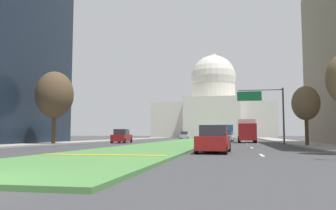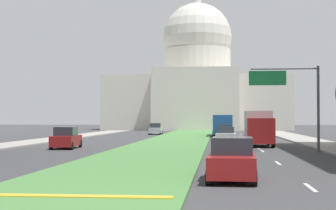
{
  "view_description": "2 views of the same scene",
  "coord_description": "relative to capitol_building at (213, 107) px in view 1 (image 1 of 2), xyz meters",
  "views": [
    {
      "loc": [
        6.42,
        -6.62,
        1.22
      ],
      "look_at": [
        -2.2,
        38.82,
        5.11
      ],
      "focal_mm": 36.63,
      "sensor_mm": 36.0,
      "label": 1
    },
    {
      "loc": [
        4.61,
        -6.28,
        2.58
      ],
      "look_at": [
        -0.8,
        50.55,
        3.97
      ],
      "focal_mm": 56.42,
      "sensor_mm": 36.0,
      "label": 2
    }
  ],
  "objects": [
    {
      "name": "overhead_guide_sign",
      "position": [
        10.2,
        -76.36,
        -5.75
      ],
      "size": [
        5.27,
        0.2,
        6.5
      ],
      "color": "#515456",
      "rests_on": "ground_plane"
    },
    {
      "name": "sedan_very_far",
      "position": [
        -5.03,
        -35.73,
        -9.56
      ],
      "size": [
        1.98,
        4.46,
        1.75
      ],
      "color": "#BCBCC1",
      "rests_on": "ground_plane"
    },
    {
      "name": "ground_plane",
      "position": [
        0.0,
        -54.93,
        -10.38
      ],
      "size": [
        260.0,
        260.0,
        0.0
      ],
      "primitive_type": "plane",
      "color": "#3D3D3F"
    },
    {
      "name": "sidewalk_right",
      "position": [
        14.42,
        -66.06,
        -10.31
      ],
      "size": [
        4.0,
        100.14,
        0.15
      ],
      "primitive_type": "cube",
      "color": "#9E9991",
      "rests_on": "ground_plane"
    },
    {
      "name": "sedan_distant",
      "position": [
        5.41,
        -62.22,
        -9.6
      ],
      "size": [
        2.21,
        4.61,
        1.65
      ],
      "color": "silver",
      "rests_on": "ground_plane"
    },
    {
      "name": "street_tree_left_mid",
      "position": [
        -13.03,
        -82.38,
        -4.86
      ],
      "size": [
        4.15,
        4.15,
        8.14
      ],
      "color": "#4C3823",
      "rests_on": "ground_plane"
    },
    {
      "name": "capitol_building",
      "position": [
        0.0,
        0.0,
        0.0
      ],
      "size": [
        39.97,
        22.49,
        28.95
      ],
      "color": "silver",
      "rests_on": "ground_plane"
    },
    {
      "name": "box_truck_delivery",
      "position": [
        8.28,
        -68.41,
        -8.7
      ],
      "size": [
        2.4,
        6.4,
        3.2
      ],
      "color": "maroon",
      "rests_on": "ground_plane"
    },
    {
      "name": "grass_median",
      "position": [
        0.0,
        -60.5,
        -10.31
      ],
      "size": [
        7.2,
        100.14,
        0.14
      ],
      "primitive_type": "cube",
      "color": "#4C8442",
      "rests_on": "ground_plane"
    },
    {
      "name": "lane_dashes_right",
      "position": [
        8.01,
        -67.56,
        -10.38
      ],
      "size": [
        0.16,
        62.24,
        0.01
      ],
      "color": "silver",
      "rests_on": "ground_plane"
    },
    {
      "name": "median_curb_nose",
      "position": [
        0.0,
        -100.84,
        -10.22
      ],
      "size": [
        6.48,
        0.5,
        0.04
      ],
      "primitive_type": "cube",
      "color": "gold",
      "rests_on": "grass_median"
    },
    {
      "name": "street_tree_right_mid",
      "position": [
        13.2,
        -83.18,
        -6.32
      ],
      "size": [
        2.58,
        2.58,
        5.72
      ],
      "color": "#4C3823",
      "rests_on": "ground_plane"
    },
    {
      "name": "sidewalk_left",
      "position": [
        -14.42,
        -66.06,
        -10.31
      ],
      "size": [
        4.0,
        100.14,
        0.15
      ],
      "primitive_type": "cube",
      "color": "#9E9991",
      "rests_on": "ground_plane"
    },
    {
      "name": "sedan_lead_stopped",
      "position": [
        5.19,
        -94.84,
        -9.55
      ],
      "size": [
        2.13,
        4.57,
        1.77
      ],
      "color": "maroon",
      "rests_on": "ground_plane"
    },
    {
      "name": "sedan_far_horizon",
      "position": [
        5.49,
        -52.48,
        -9.55
      ],
      "size": [
        1.9,
        4.49,
        1.78
      ],
      "color": "#BCBCC1",
      "rests_on": "ground_plane"
    },
    {
      "name": "sedan_midblock",
      "position": [
        -8.11,
        -73.55,
        -9.53
      ],
      "size": [
        2.16,
        4.73,
        1.82
      ],
      "color": "maroon",
      "rests_on": "ground_plane"
    },
    {
      "name": "city_bus",
      "position": [
        5.19,
        -44.0,
        -8.61
      ],
      "size": [
        2.62,
        11.0,
        2.95
      ],
      "color": "#1E4C8C",
      "rests_on": "ground_plane"
    }
  ]
}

